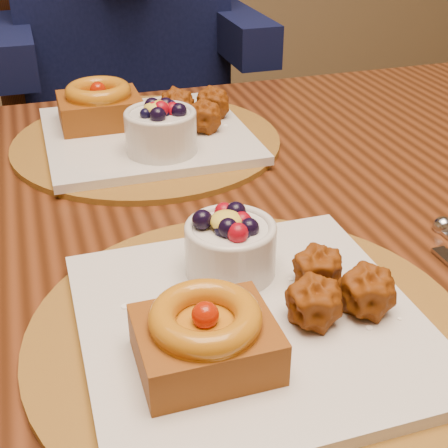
{
  "coord_description": "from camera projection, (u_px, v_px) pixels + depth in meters",
  "views": [
    {
      "loc": [
        -0.2,
        -0.49,
        1.1
      ],
      "look_at": [
        -0.06,
        -0.05,
        0.84
      ],
      "focal_mm": 50.0,
      "sensor_mm": 36.0,
      "label": 1
    }
  ],
  "objects": [
    {
      "name": "place_setting_far",
      "position": [
        145.0,
        128.0,
        0.88
      ],
      "size": [
        0.38,
        0.38,
        0.09
      ],
      "color": "#5E3512",
      "rests_on": "dining_table"
    },
    {
      "name": "place_setting_near",
      "position": [
        247.0,
        312.0,
        0.52
      ],
      "size": [
        0.38,
        0.38,
        0.08
      ],
      "color": "#5E3512",
      "rests_on": "dining_table"
    },
    {
      "name": "dining_table",
      "position": [
        188.0,
        271.0,
        0.75
      ],
      "size": [
        1.6,
        0.9,
        0.76
      ],
      "color": "black",
      "rests_on": "ground"
    },
    {
      "name": "chair_far",
      "position": [
        96.0,
        180.0,
        1.37
      ],
      "size": [
        0.55,
        0.55,
        0.9
      ],
      "rotation": [
        0.0,
        0.0,
        -0.32
      ],
      "color": "black",
      "rests_on": "ground"
    }
  ]
}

